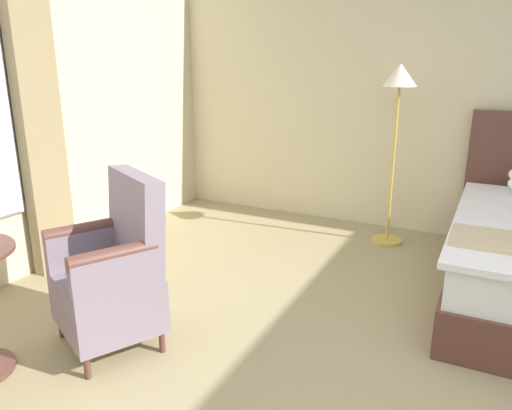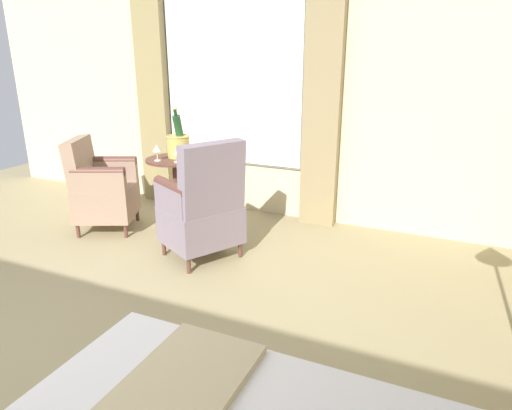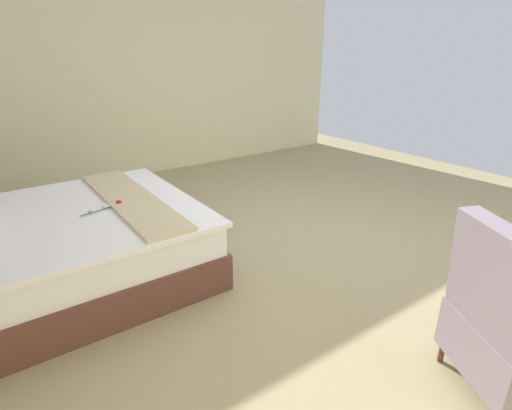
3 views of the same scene
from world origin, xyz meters
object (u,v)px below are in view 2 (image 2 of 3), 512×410
Objects in this scene: armchair_by_window at (203,209)px; champagne_bucket at (178,143)px; wine_glass_near_bucket at (157,149)px; wine_glass_near_edge at (177,153)px; armchair_facing_bed at (101,189)px; side_table_round at (177,190)px.

champagne_bucket is at bearing -133.65° from armchair_by_window.
wine_glass_near_bucket is 1.20× the size of wine_glass_near_edge.
armchair_facing_bed is (-0.18, -1.26, -0.03)m from armchair_by_window.
armchair_by_window is (0.57, 0.59, -0.41)m from champagne_bucket.
wine_glass_near_bucket is at bearing -116.69° from armchair_by_window.
champagne_bucket reaches higher than side_table_round.
armchair_by_window reaches higher than wine_glass_near_edge.
wine_glass_near_edge reaches higher than side_table_round.
armchair_by_window reaches higher than armchair_facing_bed.
wine_glass_near_bucket is 0.15× the size of armchair_by_window.
wine_glass_near_bucket reaches higher than wine_glass_near_edge.
champagne_bucket is 3.78× the size of wine_glass_near_edge.
side_table_round is 0.77m from armchair_by_window.
side_table_round is 4.70× the size of wine_glass_near_bucket.
armchair_facing_bed reaches higher than side_table_round.
armchair_by_window is at bearing 46.35° from champagne_bucket.
champagne_bucket is at bearing 119.91° from armchair_facing_bed.
champagne_bucket reaches higher than wine_glass_near_bucket.
side_table_round is 0.74m from armchair_facing_bed.
armchair_by_window is at bearing 51.74° from wine_glass_near_edge.
champagne_bucket is (-0.07, -0.00, 0.46)m from side_table_round.
champagne_bucket reaches higher than wine_glass_near_edge.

